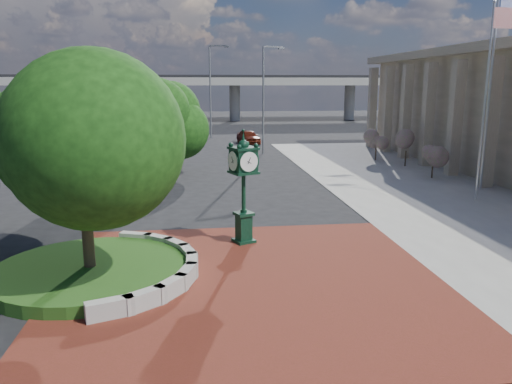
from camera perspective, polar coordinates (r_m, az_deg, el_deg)
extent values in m
plane|color=black|center=(16.67, -1.05, -9.00)|extent=(200.00, 200.00, 0.00)
cube|color=maroon|center=(15.74, -0.68, -10.24)|extent=(12.00, 12.00, 0.04)
cube|color=#9E9B93|center=(31.50, 27.22, -0.17)|extent=(20.00, 50.00, 0.04)
cube|color=#9E9B93|center=(13.93, -16.36, -12.74)|extent=(1.29, 0.76, 0.54)
cube|color=#9E9B93|center=(14.23, -12.58, -11.97)|extent=(1.20, 1.04, 0.54)
cube|color=#9E9B93|center=(14.82, -9.68, -10.84)|extent=(1.00, 1.22, 0.54)
cube|color=#9E9B93|center=(15.61, -7.93, -9.56)|extent=(0.71, 1.30, 0.54)
cube|color=#9E9B93|center=(16.50, -7.35, -8.32)|extent=(0.35, 1.25, 0.54)
cube|color=#9E9B93|center=(17.41, -7.82, -7.22)|extent=(0.71, 1.30, 0.54)
cube|color=#9E9B93|center=(18.25, -9.14, -6.35)|extent=(1.00, 1.22, 0.54)
cube|color=#9E9B93|center=(18.96, -11.10, -5.71)|extent=(1.20, 1.04, 0.54)
cube|color=#9E9B93|center=(19.49, -13.51, -5.33)|extent=(1.29, 0.76, 0.54)
cylinder|color=#214A15|center=(16.88, -18.39, -8.64)|extent=(6.10, 6.10, 0.40)
cube|color=black|center=(33.08, 27.14, 7.36)|extent=(0.30, 40.00, 5.50)
cube|color=#9E9B93|center=(85.48, -5.89, 12.44)|extent=(90.00, 12.00, 1.20)
cube|color=black|center=(85.49, -5.90, 12.98)|extent=(90.00, 12.00, 0.40)
cylinder|color=#9E9B93|center=(86.57, -15.95, 9.72)|extent=(1.80, 1.80, 6.00)
cylinder|color=#9E9B93|center=(85.77, -2.44, 10.15)|extent=(1.80, 1.80, 6.00)
cylinder|color=#9E9B93|center=(89.54, 10.63, 10.05)|extent=(1.80, 1.80, 6.00)
cylinder|color=#38281C|center=(16.60, -18.60, -5.78)|extent=(0.36, 0.36, 2.17)
sphere|color=#13360E|center=(16.01, -19.23, 3.28)|extent=(5.20, 5.20, 5.20)
cylinder|color=#38281C|center=(33.94, -10.89, 3.39)|extent=(0.36, 0.36, 1.92)
sphere|color=#13360E|center=(33.67, -11.04, 7.23)|extent=(4.40, 4.40, 4.40)
cube|color=black|center=(19.48, -1.40, -5.60)|extent=(0.95, 0.95, 0.15)
cube|color=black|center=(19.31, -1.41, -4.01)|extent=(0.66, 0.66, 1.00)
cube|color=black|center=(19.17, -1.42, -2.49)|extent=(0.84, 0.84, 0.11)
cylinder|color=black|center=(18.98, -1.43, -0.06)|extent=(0.16, 0.16, 1.55)
cube|color=black|center=(18.75, -1.45, 3.65)|extent=(1.07, 1.07, 0.82)
cylinder|color=white|center=(18.38, -0.82, 3.48)|extent=(0.70, 0.33, 0.73)
cylinder|color=white|center=(19.13, -2.05, 3.81)|extent=(0.70, 0.33, 0.73)
cylinder|color=white|center=(18.56, -2.62, 3.55)|extent=(0.33, 0.70, 0.73)
cylinder|color=white|center=(18.96, -0.30, 3.74)|extent=(0.33, 0.70, 0.73)
sphere|color=black|center=(18.68, -1.46, 5.37)|extent=(0.40, 0.40, 0.40)
cone|color=black|center=(18.64, -1.46, 6.28)|extent=(0.16, 0.16, 0.46)
imported|color=#50170B|center=(51.94, -0.87, 6.32)|extent=(2.47, 4.43, 1.42)
cylinder|color=silver|center=(28.39, 24.67, 8.97)|extent=(0.12, 0.12, 9.94)
sphere|color=silver|center=(28.64, 25.61, 19.01)|extent=(0.18, 0.18, 0.18)
plane|color=red|center=(28.94, 26.77, 17.33)|extent=(1.48, 0.14, 1.49)
cylinder|color=silver|center=(31.31, 25.13, 10.26)|extent=(0.13, 0.13, 11.17)
cylinder|color=slate|center=(44.40, 0.84, 10.35)|extent=(0.16, 0.16, 9.21)
cube|color=slate|center=(44.91, 1.95, 16.25)|extent=(1.79, 0.73, 0.12)
cube|color=slate|center=(45.28, 2.91, 16.07)|extent=(0.57, 0.41, 0.15)
cylinder|color=slate|center=(57.41, -5.24, 11.21)|extent=(0.18, 0.18, 10.20)
cube|color=slate|center=(57.30, -4.32, 16.33)|extent=(2.00, 0.74, 0.14)
cube|color=slate|center=(57.08, -3.39, 16.25)|extent=(0.62, 0.43, 0.17)
cylinder|color=#38281C|center=(34.51, 19.51, 2.44)|extent=(0.10, 0.10, 1.20)
sphere|color=#B95C91|center=(34.36, 19.62, 4.08)|extent=(1.20, 1.20, 1.20)
cylinder|color=#38281C|center=(38.96, 16.71, 3.67)|extent=(0.10, 0.10, 1.20)
sphere|color=#B95C91|center=(38.84, 16.80, 5.13)|extent=(1.20, 1.20, 1.20)
cylinder|color=#38281C|center=(41.50, 13.53, 4.34)|extent=(0.10, 0.10, 1.20)
sphere|color=#B95C91|center=(41.38, 13.60, 5.71)|extent=(1.20, 1.20, 1.20)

